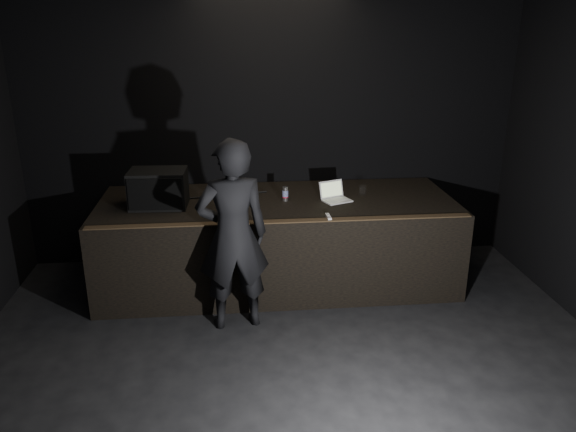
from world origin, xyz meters
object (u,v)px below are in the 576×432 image
(beer_can, at_px, (285,194))
(person, at_px, (233,236))
(stage_riser, at_px, (278,241))
(stage_monitor, at_px, (158,189))
(laptop, at_px, (335,195))

(beer_can, xyz_separation_m, person, (-0.60, -0.92, -0.12))
(stage_riser, height_order, beer_can, beer_can)
(stage_monitor, bearing_deg, person, -45.10)
(laptop, height_order, beer_can, laptop)
(stage_monitor, bearing_deg, beer_can, 4.87)
(stage_monitor, distance_m, beer_can, 1.39)
(stage_monitor, relative_size, beer_can, 3.84)
(stage_monitor, height_order, person, person)
(stage_riser, distance_m, beer_can, 0.59)
(laptop, relative_size, person, 0.20)
(stage_riser, distance_m, laptop, 0.85)
(stage_riser, xyz_separation_m, stage_monitor, (-1.30, -0.08, 0.70))
(stage_riser, height_order, stage_monitor, stage_monitor)
(stage_riser, xyz_separation_m, laptop, (0.65, -0.05, 0.55))
(laptop, bearing_deg, beer_can, 155.24)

